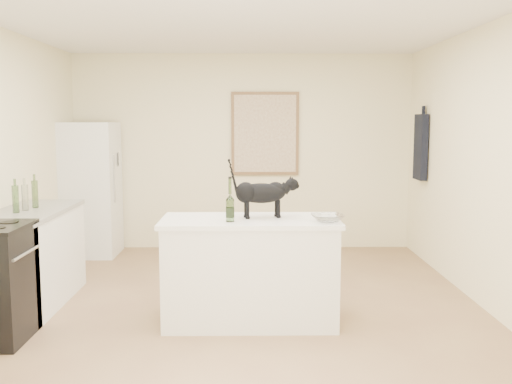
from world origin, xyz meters
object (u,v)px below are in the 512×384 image
object	(u,v)px
fridge	(90,189)
glass_bowl	(327,218)
black_cat	(261,196)
wine_bottle	(230,202)

from	to	relation	value
fridge	glass_bowl	distance (m)	3.82
fridge	glass_bowl	world-z (taller)	fridge
black_cat	glass_bowl	distance (m)	0.60
fridge	black_cat	world-z (taller)	fridge
fridge	wine_bottle	distance (m)	3.30
glass_bowl	black_cat	bearing A→B (deg)	157.56
black_cat	glass_bowl	size ratio (longest dim) A/B	2.05
wine_bottle	glass_bowl	size ratio (longest dim) A/B	1.23
wine_bottle	glass_bowl	world-z (taller)	wine_bottle
black_cat	wine_bottle	size ratio (longest dim) A/B	1.67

